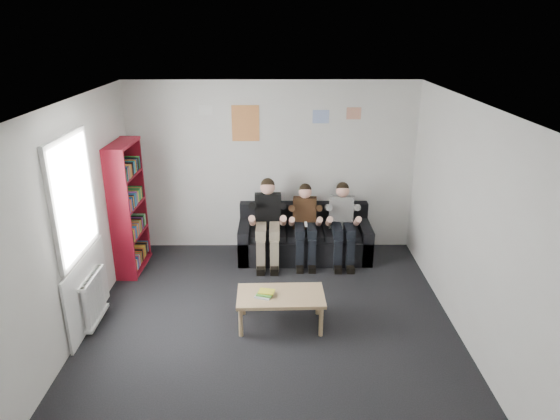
# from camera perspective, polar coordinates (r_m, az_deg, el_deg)

# --- Properties ---
(room_shell) EXTENTS (5.00, 5.00, 5.00)m
(room_shell) POSITION_cam_1_polar(r_m,az_deg,el_deg) (5.54, -1.17, -2.12)
(room_shell) COLOR black
(room_shell) RESTS_ON ground
(sofa) EXTENTS (2.05, 0.84, 0.79)m
(sofa) POSITION_cam_1_polar(r_m,az_deg,el_deg) (7.91, 2.78, -3.31)
(sofa) COLOR black
(sofa) RESTS_ON ground
(bookshelf) EXTENTS (0.29, 0.87, 1.93)m
(bookshelf) POSITION_cam_1_polar(r_m,az_deg,el_deg) (7.58, -16.87, 0.25)
(bookshelf) COLOR maroon
(bookshelf) RESTS_ON ground
(coffee_table) EXTENTS (1.05, 0.58, 0.42)m
(coffee_table) POSITION_cam_1_polar(r_m,az_deg,el_deg) (6.12, 0.08, -10.04)
(coffee_table) COLOR tan
(coffee_table) RESTS_ON ground
(game_cases) EXTENTS (0.23, 0.20, 0.04)m
(game_cases) POSITION_cam_1_polar(r_m,az_deg,el_deg) (6.07, -1.74, -9.56)
(game_cases) COLOR silver
(game_cases) RESTS_ON coffee_table
(person_left) EXTENTS (0.40, 0.86, 1.29)m
(person_left) POSITION_cam_1_polar(r_m,az_deg,el_deg) (7.59, -1.41, -1.48)
(person_left) COLOR black
(person_left) RESTS_ON sofa
(person_middle) EXTENTS (0.36, 0.77, 1.21)m
(person_middle) POSITION_cam_1_polar(r_m,az_deg,el_deg) (7.61, 2.89, -1.68)
(person_middle) COLOR #452A17
(person_middle) RESTS_ON sofa
(person_right) EXTENTS (0.37, 0.80, 1.23)m
(person_right) POSITION_cam_1_polar(r_m,az_deg,el_deg) (7.66, 7.16, -1.61)
(person_right) COLOR silver
(person_right) RESTS_ON sofa
(radiator) EXTENTS (0.10, 0.64, 0.60)m
(radiator) POSITION_cam_1_polar(r_m,az_deg,el_deg) (6.56, -20.47, -9.43)
(radiator) COLOR white
(radiator) RESTS_ON ground
(window) EXTENTS (0.05, 1.30, 2.36)m
(window) POSITION_cam_1_polar(r_m,az_deg,el_deg) (6.29, -21.87, -4.00)
(window) COLOR white
(window) RESTS_ON room_shell
(poster_large) EXTENTS (0.42, 0.01, 0.55)m
(poster_large) POSITION_cam_1_polar(r_m,az_deg,el_deg) (7.75, -3.96, 9.86)
(poster_large) COLOR gold
(poster_large) RESTS_ON room_shell
(poster_blue) EXTENTS (0.25, 0.01, 0.20)m
(poster_blue) POSITION_cam_1_polar(r_m,az_deg,el_deg) (7.74, 4.69, 10.58)
(poster_blue) COLOR #3D6ED2
(poster_blue) RESTS_ON room_shell
(poster_pink) EXTENTS (0.22, 0.01, 0.18)m
(poster_pink) POSITION_cam_1_polar(r_m,az_deg,el_deg) (7.79, 8.43, 10.87)
(poster_pink) COLOR #D442A2
(poster_pink) RESTS_ON room_shell
(poster_sign) EXTENTS (0.20, 0.01, 0.14)m
(poster_sign) POSITION_cam_1_polar(r_m,az_deg,el_deg) (7.77, -8.50, 11.22)
(poster_sign) COLOR white
(poster_sign) RESTS_ON room_shell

